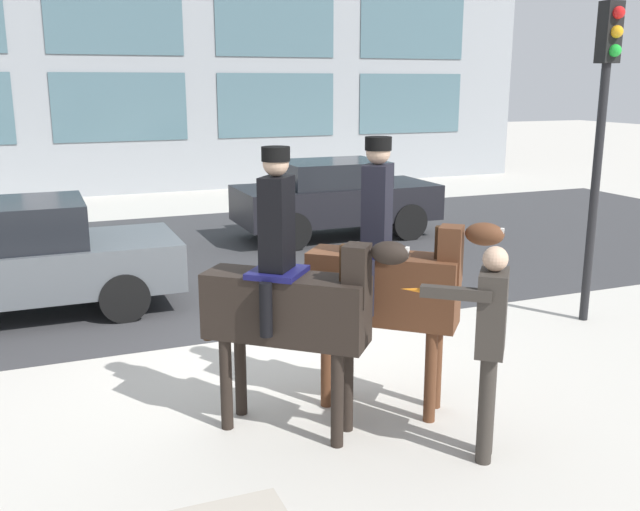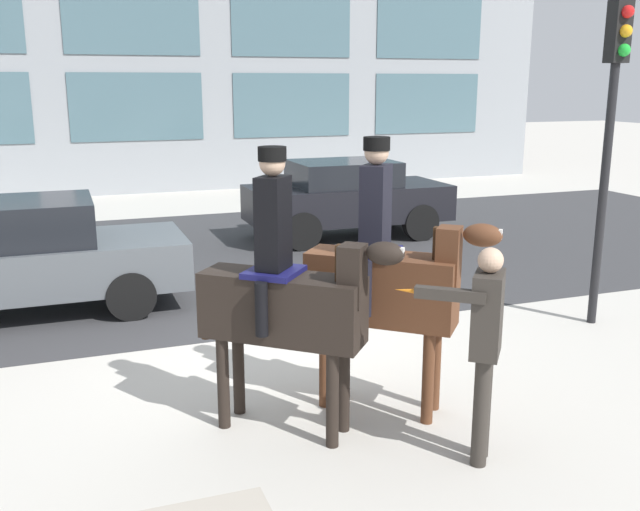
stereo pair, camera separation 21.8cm
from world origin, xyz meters
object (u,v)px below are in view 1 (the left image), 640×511
Objects in this scene: mounted_horse_lead at (289,297)px; street_car_far_lane at (335,197)px; street_car_near_lane at (7,259)px; traffic_light at (603,113)px; mounted_horse_companion at (387,278)px; pedestrian_bystander at (489,337)px.

mounted_horse_lead is 0.64× the size of street_car_far_lane.
traffic_light reaches higher than street_car_near_lane.
street_car_near_lane is at bearing 168.69° from mounted_horse_companion.
mounted_horse_lead is 5.05m from traffic_light.
traffic_light is (4.63, 1.42, 1.43)m from mounted_horse_lead.
street_car_far_lane is at bearing 26.55° from street_car_near_lane.
traffic_light is at bearing -23.17° from street_car_near_lane.
mounted_horse_lead reaches higher than street_car_near_lane.
mounted_horse_companion is 4.11m from traffic_light.
mounted_horse_companion is at bearing -52.06° from street_car_near_lane.
mounted_horse_companion reaches higher than street_car_far_lane.
mounted_horse_companion is at bearing 45.95° from mounted_horse_lead.
mounted_horse_companion is 0.59× the size of street_car_near_lane.
street_car_far_lane is (3.62, 7.41, -0.43)m from mounted_horse_lead.
pedestrian_bystander is at bearing -105.16° from street_car_far_lane.
traffic_light is at bearing -104.28° from pedestrian_bystander.
street_car_far_lane is (5.99, 2.99, 0.02)m from street_car_near_lane.
mounted_horse_companion reaches higher than street_car_near_lane.
mounted_horse_companion is (0.99, 0.10, 0.04)m from mounted_horse_lead.
street_car_near_lane is at bearing 158.55° from mounted_horse_lead.
mounted_horse_companion is 5.50m from street_car_near_lane.
pedestrian_bystander is (1.32, -1.07, -0.18)m from mounted_horse_lead.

